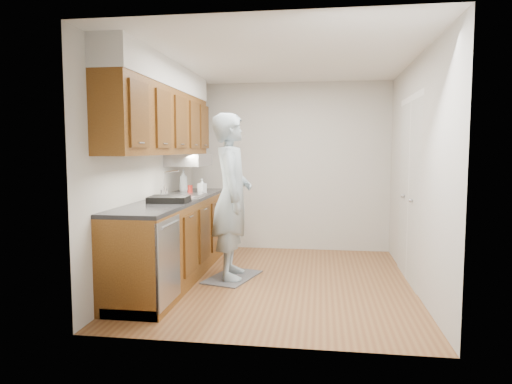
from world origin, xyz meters
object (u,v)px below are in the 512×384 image
soap_bottle_b (202,186)px  soap_bottle_a (184,181)px  soda_can (190,190)px  dish_rack (169,199)px  person (232,185)px

soap_bottle_b → soap_bottle_a: bearing=153.8°
soda_can → dish_rack: 0.90m
person → soap_bottle_a: 1.08m
soap_bottle_a → soda_can: soap_bottle_a is taller
dish_rack → person: bearing=31.8°
soap_bottle_b → soda_can: 0.19m
soda_can → dish_rack: bearing=-88.3°
person → soda_can: size_ratio=18.88×
soap_bottle_b → dish_rack: size_ratio=0.47×
person → dish_rack: 0.76m
soap_bottle_a → soap_bottle_b: size_ratio=1.57×
soda_can → dish_rack: (0.03, -0.90, -0.02)m
person → soda_can: 0.78m
dish_rack → soap_bottle_a: bearing=94.8°
person → dish_rack: (-0.61, -0.45, -0.12)m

